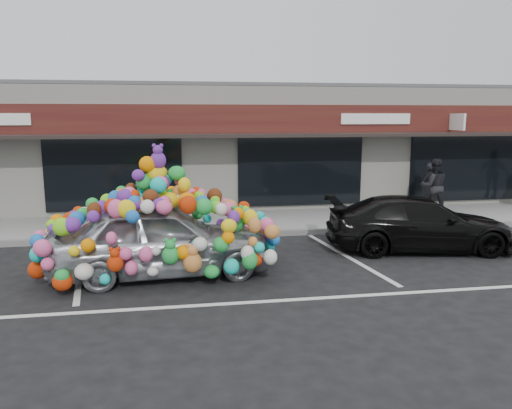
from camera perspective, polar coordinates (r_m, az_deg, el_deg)
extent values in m
plane|color=black|center=(11.12, -3.07, -6.91)|extent=(90.00, 90.00, 0.00)
cube|color=white|center=(19.14, -5.96, 6.62)|extent=(24.00, 6.00, 4.20)
cube|color=#59595B|center=(19.13, -6.08, 13.06)|extent=(24.00, 6.00, 0.12)
cube|color=#3C1010|center=(16.04, -5.35, 9.71)|extent=(24.00, 0.18, 0.90)
cube|color=black|center=(15.53, -5.18, 7.85)|extent=(24.00, 1.20, 0.10)
cube|color=white|center=(18.12, 21.95, 8.76)|extent=(0.08, 0.95, 0.55)
cube|color=white|center=(17.21, 13.54, 9.50)|extent=(2.40, 0.04, 0.35)
cube|color=black|center=(16.25, -15.89, 3.36)|extent=(4.20, 0.12, 2.30)
cube|color=black|center=(16.67, 5.10, 3.87)|extent=(4.20, 0.12, 2.30)
cube|color=black|center=(19.07, 22.88, 3.90)|extent=(4.20, 0.12, 2.30)
cube|color=gray|center=(14.96, -4.77, -2.18)|extent=(26.00, 3.00, 0.15)
cube|color=slate|center=(13.51, -4.25, -3.53)|extent=(26.00, 0.18, 0.16)
cube|color=silver|center=(11.44, -19.45, -6.99)|extent=(0.73, 4.37, 0.01)
cube|color=silver|center=(11.93, 10.39, -5.87)|extent=(0.73, 4.37, 0.01)
cube|color=silver|center=(9.43, 10.91, -10.25)|extent=(14.00, 0.12, 0.01)
imported|color=#9FA2A9|center=(10.44, -10.73, -3.91)|extent=(2.12, 4.57, 1.51)
ellipsoid|color=red|center=(10.20, -10.98, 3.33)|extent=(1.48, 1.96, 1.14)
sphere|color=yellow|center=(10.29, -2.12, -2.05)|extent=(0.34, 0.34, 0.34)
sphere|color=#2685DA|center=(9.55, -7.19, -6.43)|extent=(0.36, 0.36, 0.36)
sphere|color=green|center=(11.46, -14.61, -3.62)|extent=(0.30, 0.30, 0.30)
sphere|color=#D45369|center=(10.15, -11.08, 6.23)|extent=(0.32, 0.32, 0.32)
sphere|color=#DB9604|center=(10.58, -18.03, -2.15)|extent=(0.30, 0.30, 0.30)
imported|color=black|center=(12.85, 18.15, -2.07)|extent=(2.51, 4.73, 1.31)
imported|color=black|center=(17.58, 19.00, 2.00)|extent=(0.68, 0.66, 1.58)
imported|color=black|center=(16.95, 19.64, 1.99)|extent=(0.97, 0.82, 1.76)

